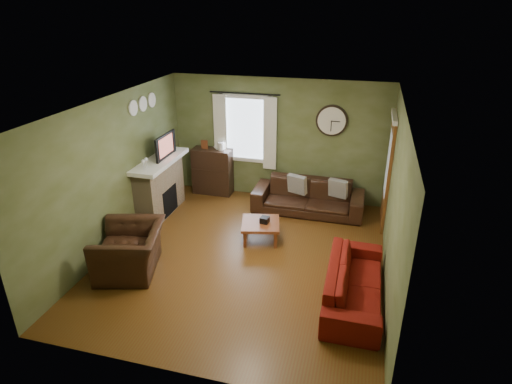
% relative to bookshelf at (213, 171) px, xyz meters
% --- Properties ---
extents(floor, '(4.60, 5.20, 0.00)m').
position_rel_bookshelf_xyz_m(floor, '(1.43, -2.39, -0.52)').
color(floor, '#543212').
rests_on(floor, ground).
extents(ceiling, '(4.60, 5.20, 0.00)m').
position_rel_bookshelf_xyz_m(ceiling, '(1.43, -2.39, 2.08)').
color(ceiling, white).
rests_on(ceiling, ground).
extents(wall_left, '(0.00, 5.20, 2.60)m').
position_rel_bookshelf_xyz_m(wall_left, '(-0.87, -2.39, 0.78)').
color(wall_left, '#59663A').
rests_on(wall_left, ground).
extents(wall_right, '(0.00, 5.20, 2.60)m').
position_rel_bookshelf_xyz_m(wall_right, '(3.73, -2.39, 0.78)').
color(wall_right, '#59663A').
rests_on(wall_right, ground).
extents(wall_back, '(4.60, 0.00, 2.60)m').
position_rel_bookshelf_xyz_m(wall_back, '(1.43, 0.21, 0.78)').
color(wall_back, '#59663A').
rests_on(wall_back, ground).
extents(wall_front, '(4.60, 0.00, 2.60)m').
position_rel_bookshelf_xyz_m(wall_front, '(1.43, -4.99, 0.78)').
color(wall_front, '#59663A').
rests_on(wall_front, ground).
extents(fireplace, '(0.40, 1.40, 1.10)m').
position_rel_bookshelf_xyz_m(fireplace, '(-0.67, -1.24, 0.03)').
color(fireplace, tan).
rests_on(fireplace, floor).
extents(firebox, '(0.04, 0.60, 0.55)m').
position_rel_bookshelf_xyz_m(firebox, '(-0.48, -1.24, -0.22)').
color(firebox, black).
rests_on(firebox, fireplace).
extents(mantel, '(0.58, 1.60, 0.08)m').
position_rel_bookshelf_xyz_m(mantel, '(-0.64, -1.24, 0.62)').
color(mantel, white).
rests_on(mantel, fireplace).
extents(tv, '(0.08, 0.60, 0.35)m').
position_rel_bookshelf_xyz_m(tv, '(-0.62, -1.09, 0.84)').
color(tv, black).
rests_on(tv, mantel).
extents(tv_screen, '(0.02, 0.62, 0.36)m').
position_rel_bookshelf_xyz_m(tv_screen, '(-0.54, -1.09, 0.89)').
color(tv_screen, '#994C3F').
rests_on(tv_screen, mantel).
extents(medallion_left, '(0.28, 0.28, 0.03)m').
position_rel_bookshelf_xyz_m(medallion_left, '(-0.85, -1.59, 1.73)').
color(medallion_left, white).
rests_on(medallion_left, wall_left).
extents(medallion_mid, '(0.28, 0.28, 0.03)m').
position_rel_bookshelf_xyz_m(medallion_mid, '(-0.85, -1.24, 1.73)').
color(medallion_mid, white).
rests_on(medallion_mid, wall_left).
extents(medallion_right, '(0.28, 0.28, 0.03)m').
position_rel_bookshelf_xyz_m(medallion_right, '(-0.85, -0.89, 1.73)').
color(medallion_right, white).
rests_on(medallion_right, wall_left).
extents(window_pane, '(1.00, 0.02, 1.30)m').
position_rel_bookshelf_xyz_m(window_pane, '(0.73, 0.19, 0.98)').
color(window_pane, silver).
rests_on(window_pane, wall_back).
extents(curtain_rod, '(0.03, 0.03, 1.50)m').
position_rel_bookshelf_xyz_m(curtain_rod, '(0.73, 0.09, 1.75)').
color(curtain_rod, black).
rests_on(curtain_rod, wall_back).
extents(curtain_left, '(0.28, 0.04, 1.55)m').
position_rel_bookshelf_xyz_m(curtain_left, '(0.18, 0.09, 0.93)').
color(curtain_left, silver).
rests_on(curtain_left, wall_back).
extents(curtain_right, '(0.28, 0.04, 1.55)m').
position_rel_bookshelf_xyz_m(curtain_right, '(1.28, 0.09, 0.93)').
color(curtain_right, silver).
rests_on(curtain_right, wall_back).
extents(wall_clock, '(0.64, 0.06, 0.64)m').
position_rel_bookshelf_xyz_m(wall_clock, '(2.53, 0.16, 1.28)').
color(wall_clock, white).
rests_on(wall_clock, wall_back).
extents(door, '(0.05, 0.90, 2.10)m').
position_rel_bookshelf_xyz_m(door, '(3.70, -0.54, 0.53)').
color(door, brown).
rests_on(door, floor).
extents(bookshelf, '(0.87, 0.37, 1.03)m').
position_rel_bookshelf_xyz_m(bookshelf, '(0.00, 0.00, 0.00)').
color(bookshelf, black).
rests_on(bookshelf, floor).
extents(book, '(0.27, 0.28, 0.02)m').
position_rel_bookshelf_xyz_m(book, '(0.04, 0.07, 0.44)').
color(book, brown).
rests_on(book, bookshelf).
extents(sofa_brown, '(2.24, 0.87, 0.65)m').
position_rel_bookshelf_xyz_m(sofa_brown, '(2.21, -0.39, -0.19)').
color(sofa_brown, black).
rests_on(sofa_brown, floor).
extents(pillow_left, '(0.40, 0.23, 0.38)m').
position_rel_bookshelf_xyz_m(pillow_left, '(2.80, -0.32, 0.03)').
color(pillow_left, gray).
rests_on(pillow_left, sofa_brown).
extents(pillow_right, '(0.41, 0.25, 0.40)m').
position_rel_bookshelf_xyz_m(pillow_right, '(1.97, -0.32, 0.03)').
color(pillow_right, gray).
rests_on(pillow_right, sofa_brown).
extents(sofa_red, '(0.78, 1.98, 0.58)m').
position_rel_bookshelf_xyz_m(sofa_red, '(3.29, -3.08, -0.23)').
color(sofa_red, '#650F09').
rests_on(sofa_red, floor).
extents(armchair, '(1.26, 1.36, 0.74)m').
position_rel_bookshelf_xyz_m(armchair, '(-0.21, -3.24, -0.15)').
color(armchair, black).
rests_on(armchair, floor).
extents(coffee_table, '(0.81, 0.81, 0.36)m').
position_rel_bookshelf_xyz_m(coffee_table, '(1.56, -1.77, -0.34)').
color(coffee_table, brown).
rests_on(coffee_table, floor).
extents(tissue_box, '(0.16, 0.16, 0.11)m').
position_rel_bookshelf_xyz_m(tissue_box, '(1.63, -1.77, -0.12)').
color(tissue_box, black).
rests_on(tissue_box, coffee_table).
extents(wine_glass_a, '(0.07, 0.07, 0.20)m').
position_rel_bookshelf_xyz_m(wine_glass_a, '(-0.62, -1.85, 0.76)').
color(wine_glass_a, white).
rests_on(wine_glass_a, mantel).
extents(wine_glass_b, '(0.07, 0.07, 0.20)m').
position_rel_bookshelf_xyz_m(wine_glass_b, '(-0.62, -1.74, 0.76)').
color(wine_glass_b, white).
rests_on(wine_glass_b, mantel).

